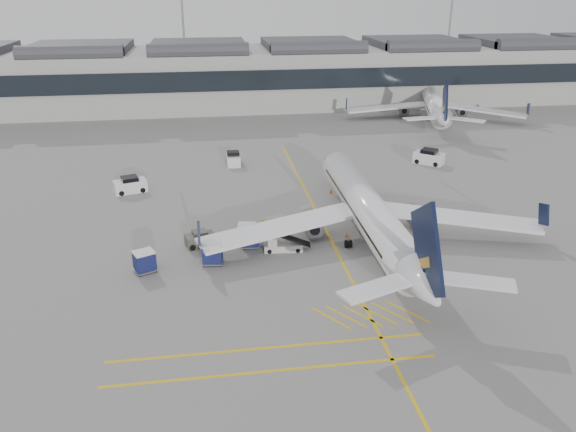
{
  "coord_description": "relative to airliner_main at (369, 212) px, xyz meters",
  "views": [
    {
      "loc": [
        -1.41,
        -41.9,
        23.36
      ],
      "look_at": [
        5.35,
        3.57,
        4.0
      ],
      "focal_mm": 35.0,
      "sensor_mm": 36.0,
      "label": 1
    }
  ],
  "objects": [
    {
      "name": "safety_cone_nose",
      "position": [
        -0.76,
        12.94,
        -2.56
      ],
      "size": [
        0.4,
        0.4,
        0.55
      ],
      "primitive_type": "cone",
      "color": "#F24C0A",
      "rests_on": "ground"
    },
    {
      "name": "service_van_right",
      "position": [
        15.07,
        22.39,
        -1.93
      ],
      "size": [
        4.29,
        4.05,
        2.03
      ],
      "rotation": [
        0.0,
        0.0,
        -0.7
      ],
      "color": "silver",
      "rests_on": "ground"
    },
    {
      "name": "ramp_agent_b",
      "position": [
        -9.26,
        -0.24,
        -1.85
      ],
      "size": [
        0.96,
        0.76,
        1.97
      ],
      "primitive_type": "imported",
      "rotation": [
        0.0,
        0.0,
        3.15
      ],
      "color": "#F9470D",
      "rests_on": "ground"
    },
    {
      "name": "baggage_cart_b",
      "position": [
        -11.71,
        0.76,
        -1.81
      ],
      "size": [
        2.04,
        1.78,
        1.91
      ],
      "rotation": [
        0.0,
        0.0,
        -0.17
      ],
      "color": "gray",
      "rests_on": "ground"
    },
    {
      "name": "airliner_far",
      "position": [
        25.99,
        48.18,
        -0.09
      ],
      "size": [
        30.93,
        34.26,
        9.36
      ],
      "rotation": [
        0.0,
        0.0,
        -0.28
      ],
      "color": "white",
      "rests_on": "ground"
    },
    {
      "name": "light_masts",
      "position": [
        -15.26,
        79.78,
        11.65
      ],
      "size": [
        113.0,
        0.6,
        25.45
      ],
      "color": "slate",
      "rests_on": "ground"
    },
    {
      "name": "belt_loader",
      "position": [
        -8.58,
        -1.29,
        -2.32
      ],
      "size": [
        4.4,
        1.71,
        1.78
      ],
      "rotation": [
        0.0,
        0.0,
        -0.08
      ],
      "color": "#BCB9B3",
      "rests_on": "ground"
    },
    {
      "name": "ground",
      "position": [
        -13.59,
        -6.22,
        -2.84
      ],
      "size": [
        220.0,
        220.0,
        0.0
      ],
      "primitive_type": "plane",
      "color": "gray",
      "rests_on": "ground"
    },
    {
      "name": "apron_markings",
      "position": [
        -3.59,
        3.78,
        -2.83
      ],
      "size": [
        0.25,
        60.0,
        0.01
      ],
      "primitive_type": "cube",
      "color": "gold",
      "rests_on": "ground"
    },
    {
      "name": "service_van_left",
      "position": [
        -24.34,
        16.86,
        -1.98
      ],
      "size": [
        4.12,
        2.91,
        1.92
      ],
      "rotation": [
        0.0,
        0.0,
        0.31
      ],
      "color": "silver",
      "rests_on": "ground"
    },
    {
      "name": "terminal",
      "position": [
        -13.59,
        65.71,
        3.3
      ],
      "size": [
        200.0,
        20.45,
        12.4
      ],
      "color": "#9E9E99",
      "rests_on": "ground"
    },
    {
      "name": "airliner_main",
      "position": [
        0.0,
        0.0,
        0.0
      ],
      "size": [
        33.24,
        36.31,
        9.65
      ],
      "rotation": [
        0.0,
        0.0,
        -0.01
      ],
      "color": "white",
      "rests_on": "ground"
    },
    {
      "name": "baggage_cart_c",
      "position": [
        -15.08,
        -3.08,
        -1.79
      ],
      "size": [
        2.04,
        1.76,
        1.96
      ],
      "rotation": [
        0.0,
        0.0,
        -0.13
      ],
      "color": "gray",
      "rests_on": "ground"
    },
    {
      "name": "ramp_agent_a",
      "position": [
        -10.03,
        1.75,
        -1.89
      ],
      "size": [
        0.73,
        0.82,
        1.89
      ],
      "primitive_type": "imported",
      "rotation": [
        0.0,
        0.0,
        1.07
      ],
      "color": "orange",
      "rests_on": "ground"
    },
    {
      "name": "baggage_cart_d",
      "position": [
        -20.92,
        -3.73,
        -1.81
      ],
      "size": [
        2.27,
        2.11,
        1.91
      ],
      "rotation": [
        0.0,
        0.0,
        0.43
      ],
      "color": "gray",
      "rests_on": "ground"
    },
    {
      "name": "pushback_tug",
      "position": [
        -16.17,
        0.83,
        -2.16
      ],
      "size": [
        3.04,
        2.31,
        1.51
      ],
      "rotation": [
        0.0,
        0.0,
        0.27
      ],
      "color": "#4C4D41",
      "rests_on": "ground"
    },
    {
      "name": "safety_cone_engine",
      "position": [
        -1.94,
        0.56,
        -2.61
      ],
      "size": [
        0.33,
        0.33,
        0.45
      ],
      "primitive_type": "cone",
      "color": "#F24C0A",
      "rests_on": "ground"
    },
    {
      "name": "baggage_cart_a",
      "position": [
        -11.4,
        -0.18,
        -1.86
      ],
      "size": [
        1.88,
        1.6,
        1.83
      ],
      "rotation": [
        0.0,
        0.0,
        -0.1
      ],
      "color": "gray",
      "rests_on": "ground"
    },
    {
      "name": "service_van_mid",
      "position": [
        -11.57,
        25.95,
        -2.03
      ],
      "size": [
        1.8,
        3.53,
        1.81
      ],
      "rotation": [
        0.0,
        0.0,
        1.58
      ],
      "color": "silver",
      "rests_on": "ground"
    }
  ]
}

